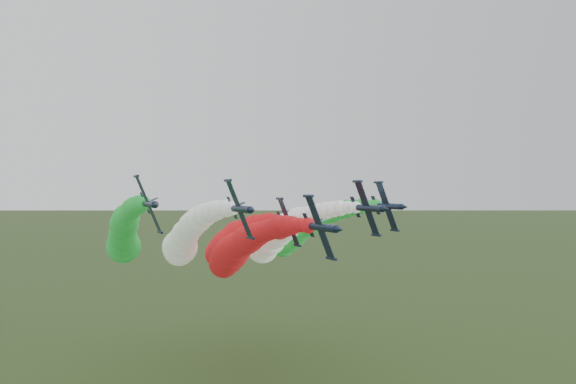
# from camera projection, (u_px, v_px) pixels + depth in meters

# --- Properties ---
(jet_lead) EXTENTS (10.09, 60.67, 18.62)m
(jet_lead) POSITION_uv_depth(u_px,v_px,m) (236.00, 251.00, 108.10)
(jet_lead) COLOR #101C32
(jet_lead) RESTS_ON ground
(jet_inner_left) EXTENTS (10.49, 61.07, 19.02)m
(jet_inner_left) POSITION_uv_depth(u_px,v_px,m) (186.00, 237.00, 115.19)
(jet_inner_left) COLOR #101C32
(jet_inner_left) RESTS_ON ground
(jet_inner_right) EXTENTS (10.60, 61.18, 19.13)m
(jet_inner_right) POSITION_uv_depth(u_px,v_px,m) (277.00, 235.00, 121.03)
(jet_inner_right) COLOR #101C32
(jet_inner_right) RESTS_ON ground
(jet_outer_left) EXTENTS (10.80, 61.38, 19.33)m
(jet_outer_left) POSITION_uv_depth(u_px,v_px,m) (124.00, 233.00, 117.20)
(jet_outer_left) COLOR #101C32
(jet_outer_left) RESTS_ON ground
(jet_outer_right) EXTENTS (10.30, 60.87, 18.83)m
(jet_outer_right) POSITION_uv_depth(u_px,v_px,m) (299.00, 231.00, 130.11)
(jet_outer_right) COLOR #101C32
(jet_outer_right) RESTS_ON ground
(jet_trail) EXTENTS (10.49, 61.07, 19.03)m
(jet_trail) POSITION_uv_depth(u_px,v_px,m) (229.00, 242.00, 131.98)
(jet_trail) COLOR #101C32
(jet_trail) RESTS_ON ground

